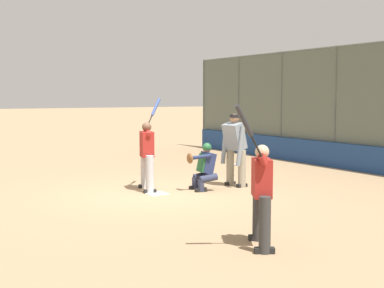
% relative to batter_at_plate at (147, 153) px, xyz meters
% --- Properties ---
extents(ground_plane, '(160.00, 160.00, 0.00)m').
position_rel_batter_at_plate_xyz_m(ground_plane, '(-0.52, 0.02, -0.85)').
color(ground_plane, '#9E7F5B').
extents(home_plate_marker, '(0.43, 0.43, 0.01)m').
position_rel_batter_at_plate_xyz_m(home_plate_marker, '(-0.52, 0.02, -0.85)').
color(home_plate_marker, white).
rests_on(home_plate_marker, ground_plane).
extents(backstop_fence, '(17.46, 0.08, 3.66)m').
position_rel_batter_at_plate_xyz_m(backstop_fence, '(-0.52, -6.68, 1.06)').
color(backstop_fence, '#515651').
rests_on(backstop_fence, ground_plane).
extents(padding_wall, '(17.03, 0.18, 0.76)m').
position_rel_batter_at_plate_xyz_m(padding_wall, '(-0.52, -6.58, -0.47)').
color(padding_wall, navy).
rests_on(padding_wall, ground_plane).
extents(batter_at_plate, '(0.86, 0.82, 2.11)m').
position_rel_batter_at_plate_xyz_m(batter_at_plate, '(0.00, 0.00, 0.00)').
color(batter_at_plate, '#B7B7BC').
rests_on(batter_at_plate, ground_plane).
extents(catcher_behind_plate, '(0.60, 0.74, 1.09)m').
position_rel_batter_at_plate_xyz_m(catcher_behind_plate, '(-0.65, -1.12, -0.29)').
color(catcher_behind_plate, '#2D334C').
rests_on(catcher_behind_plate, ground_plane).
extents(umpire_home, '(0.70, 0.48, 1.74)m').
position_rel_batter_at_plate_xyz_m(umpire_home, '(-0.59, -2.03, 0.08)').
color(umpire_home, gray).
rests_on(umpire_home, ground_plane).
extents(batter_on_deck, '(0.81, 0.97, 2.06)m').
position_rel_batter_at_plate_xyz_m(batter_on_deck, '(-4.98, 0.64, -0.05)').
color(batter_on_deck, '#333333').
rests_on(batter_on_deck, ground_plane).
extents(spare_bat_by_padding, '(0.44, 0.78, 0.07)m').
position_rel_batter_at_plate_xyz_m(spare_bat_by_padding, '(2.44, -4.16, -0.82)').
color(spare_bat_by_padding, black).
rests_on(spare_bat_by_padding, ground_plane).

